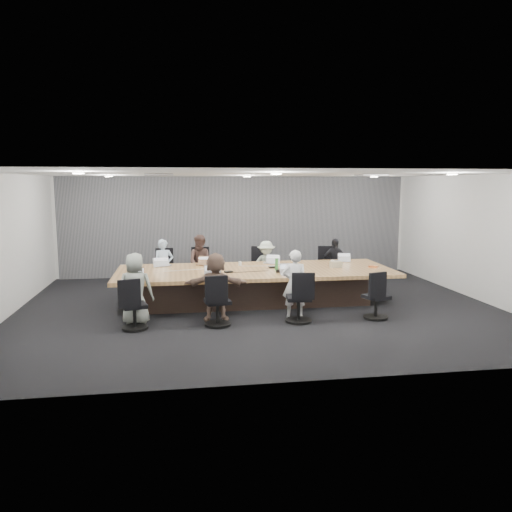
{
  "coord_description": "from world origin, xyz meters",
  "views": [
    {
      "loc": [
        -1.66,
        -10.15,
        2.62
      ],
      "look_at": [
        0.0,
        0.4,
        1.05
      ],
      "focal_mm": 35.0,
      "sensor_mm": 36.0,
      "label": 1
    }
  ],
  "objects": [
    {
      "name": "snack_packet",
      "position": [
        2.65,
        0.32,
        0.76
      ],
      "size": [
        0.22,
        0.22,
        0.04
      ],
      "primitive_type": "cube",
      "rotation": [
        0.0,
        0.0,
        -0.69
      ],
      "color": "#CA652F",
      "rests_on": "conference_table"
    },
    {
      "name": "chair_2",
      "position": [
        0.48,
        2.2,
        0.4
      ],
      "size": [
        0.69,
        0.69,
        0.81
      ],
      "primitive_type": null,
      "rotation": [
        0.0,
        0.0,
        2.83
      ],
      "color": "black",
      "rests_on": "ground"
    },
    {
      "name": "laptop_3",
      "position": [
        2.23,
        1.3,
        0.75
      ],
      "size": [
        0.32,
        0.24,
        0.02
      ],
      "primitive_type": "cube",
      "rotation": [
        0.0,
        0.0,
        3.03
      ],
      "color": "#B2B2B7",
      "rests_on": "conference_table"
    },
    {
      "name": "laptop_4",
      "position": [
        -2.46,
        -0.3,
        0.75
      ],
      "size": [
        0.31,
        0.23,
        0.02
      ],
      "primitive_type": "cube",
      "rotation": [
        0.0,
        0.0,
        -0.08
      ],
      "color": "#8C6647",
      "rests_on": "conference_table"
    },
    {
      "name": "chair_5",
      "position": [
        -0.97,
        -1.2,
        0.38
      ],
      "size": [
        0.59,
        0.59,
        0.76
      ],
      "primitive_type": null,
      "rotation": [
        0.0,
        0.0,
        0.15
      ],
      "color": "black",
      "rests_on": "ground"
    },
    {
      "name": "laptop_6",
      "position": [
        0.56,
        -0.3,
        0.75
      ],
      "size": [
        0.3,
        0.21,
        0.02
      ],
      "primitive_type": "cube",
      "rotation": [
        0.0,
        0.0,
        -0.0
      ],
      "color": "#B2B2B7",
      "rests_on": "conference_table"
    },
    {
      "name": "person_1",
      "position": [
        -1.11,
        1.85,
        0.69
      ],
      "size": [
        0.75,
        0.62,
        1.38
      ],
      "primitive_type": "imported",
      "rotation": [
        0.0,
        0.0,
        6.12
      ],
      "color": "#4B3530",
      "rests_on": "ground"
    },
    {
      "name": "person_4",
      "position": [
        -2.46,
        -0.85,
        0.67
      ],
      "size": [
        0.7,
        0.5,
        1.35
      ],
      "primitive_type": "imported",
      "rotation": [
        0.0,
        0.0,
        3.03
      ],
      "color": "gray",
      "rests_on": "ground"
    },
    {
      "name": "person_6",
      "position": [
        0.56,
        -0.85,
        0.67
      ],
      "size": [
        0.54,
        0.41,
        1.34
      ],
      "primitive_type": "imported",
      "rotation": [
        0.0,
        0.0,
        2.95
      ],
      "color": "silver",
      "rests_on": "ground"
    },
    {
      "name": "floor",
      "position": [
        0.0,
        0.0,
        0.0
      ],
      "size": [
        10.0,
        8.0,
        0.0
      ],
      "primitive_type": "cube",
      "color": "black",
      "rests_on": "ground"
    },
    {
      "name": "canvas_bag",
      "position": [
        1.83,
        0.47,
        0.81
      ],
      "size": [
        0.27,
        0.18,
        0.14
      ],
      "primitive_type": "cube",
      "rotation": [
        0.0,
        0.0,
        0.12
      ],
      "color": "#B8AB8A",
      "rests_on": "conference_table"
    },
    {
      "name": "conference_table",
      "position": [
        0.0,
        0.5,
        0.4
      ],
      "size": [
        6.0,
        2.2,
        0.74
      ],
      "color": "#34251E",
      "rests_on": "ground"
    },
    {
      "name": "bottle_clear",
      "position": [
        -0.94,
        0.78,
        0.85
      ],
      "size": [
        0.07,
        0.07,
        0.21
      ],
      "primitive_type": "cylinder",
      "rotation": [
        0.0,
        0.0,
        0.04
      ],
      "color": "silver",
      "rests_on": "conference_table"
    },
    {
      "name": "laptop_1",
      "position": [
        -1.11,
        1.3,
        0.75
      ],
      "size": [
        0.32,
        0.26,
        0.02
      ],
      "primitive_type": "cube",
      "rotation": [
        0.0,
        0.0,
        2.89
      ],
      "color": "#8C6647",
      "rests_on": "conference_table"
    },
    {
      "name": "person_2",
      "position": [
        0.48,
        1.85,
        0.6
      ],
      "size": [
        0.82,
        0.52,
        1.2
      ],
      "primitive_type": "imported",
      "rotation": [
        0.0,
        0.0,
        6.19
      ],
      "color": "#A8B7A5",
      "rests_on": "ground"
    },
    {
      "name": "bottle_green_right",
      "position": [
        0.44,
        0.3,
        0.87
      ],
      "size": [
        0.09,
        0.09,
        0.26
      ],
      "primitive_type": "cylinder",
      "rotation": [
        0.0,
        0.0,
        0.25
      ],
      "color": "#358339",
      "rests_on": "conference_table"
    },
    {
      "name": "wall_left",
      "position": [
        -5.0,
        0.0,
        1.4
      ],
      "size": [
        0.0,
        8.0,
        2.8
      ],
      "primitive_type": "cube",
      "rotation": [
        1.57,
        0.0,
        1.57
      ],
      "color": "silver",
      "rests_on": "ground"
    },
    {
      "name": "curtain",
      "position": [
        0.0,
        3.92,
        1.4
      ],
      "size": [
        9.8,
        0.04,
        2.8
      ],
      "primitive_type": "cube",
      "color": "slate",
      "rests_on": "ground"
    },
    {
      "name": "chair_6",
      "position": [
        0.56,
        -1.2,
        0.39
      ],
      "size": [
        0.59,
        0.59,
        0.78
      ],
      "primitive_type": null,
      "rotation": [
        0.0,
        0.0,
        -0.13
      ],
      "color": "black",
      "rests_on": "ground"
    },
    {
      "name": "wall_back",
      "position": [
        0.0,
        4.0,
        1.4
      ],
      "size": [
        10.0,
        0.0,
        2.8
      ],
      "primitive_type": "cube",
      "rotation": [
        1.57,
        0.0,
        0.0
      ],
      "color": "silver",
      "rests_on": "ground"
    },
    {
      "name": "person_5",
      "position": [
        -0.97,
        -0.85,
        0.66
      ],
      "size": [
        1.26,
        0.51,
        1.32
      ],
      "primitive_type": "imported",
      "rotation": [
        0.0,
        0.0,
        3.04
      ],
      "color": "brown",
      "rests_on": "ground"
    },
    {
      "name": "laptop_0",
      "position": [
        -2.02,
        1.3,
        0.75
      ],
      "size": [
        0.39,
        0.31,
        0.02
      ],
      "primitive_type": "cube",
      "rotation": [
        0.0,
        0.0,
        3.37
      ],
      "color": "#B2B2B7",
      "rests_on": "conference_table"
    },
    {
      "name": "laptop_5",
      "position": [
        -0.97,
        -0.3,
        0.75
      ],
      "size": [
        0.35,
        0.25,
        0.02
      ],
      "primitive_type": "cube",
      "rotation": [
        0.0,
        0.0,
        -0.05
      ],
      "color": "#B2B2B7",
      "rests_on": "conference_table"
    },
    {
      "name": "chair_3",
      "position": [
        2.23,
        2.2,
        0.38
      ],
      "size": [
        0.62,
        0.62,
        0.76
      ],
      "primitive_type": null,
      "rotation": [
        0.0,
        0.0,
        2.89
      ],
      "color": "black",
      "rests_on": "ground"
    },
    {
      "name": "cup_white_near",
      "position": [
        1.87,
        0.85,
        0.79
      ],
      "size": [
        0.1,
        0.1,
        0.11
      ],
      "primitive_type": "cylinder",
      "rotation": [
        0.0,
        0.0,
        0.21
      ],
      "color": "white",
      "rests_on": "conference_table"
    },
    {
      "name": "wall_front",
      "position": [
        0.0,
        -4.0,
        1.4
      ],
      "size": [
        10.0,
        0.0,
        2.8
      ],
      "primitive_type": "cube",
      "rotation": [
        -1.57,
        0.0,
        0.0
      ],
      "color": "silver",
      "rests_on": "ground"
    },
    {
      "name": "mic_right",
      "position": [
        0.4,
        0.65,
        0.75
      ],
      "size": [
        0.15,
        0.11,
        0.03
      ],
      "primitive_type": "cube",
      "rotation": [
        0.0,
        0.0,
        0.05
      ],
      "color": "black",
      "rests_on": "conference_table"
    },
    {
      "name": "cup_white_far",
      "position": [
        -0.27,
        1.05,
        0.79
      ],
      "size": [
        0.1,
        0.1,
        0.09
      ],
      "primitive_type": "cylinder",
      "rotation": [
        0.0,
        0.0,
        -0.43
      ],
      "color": "white",
      "rests_on": "conference_table"
    },
    {
      "name": "chair_4",
      "position": [
        -2.46,
        -1.2,
        0.36
      ],
      "size": [
        0.6,
        0.6,
        0.73
      ],
      "primitive_type": null,
      "rotation": [
        0.0,
        0.0,
        0.27
      ],
      "color": "black",
      "rests_on": "ground"
    },
    {
      "name": "chair_7",
      "position": [
        2.11,
        -1.2,
        0.36
      ],
      "size": [
        0.62,
        0.62,
        0.72
      ],
      "primitive_type": null,
      "rotation": [
        0.0,
        0.0,
        0.32
      ],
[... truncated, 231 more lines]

